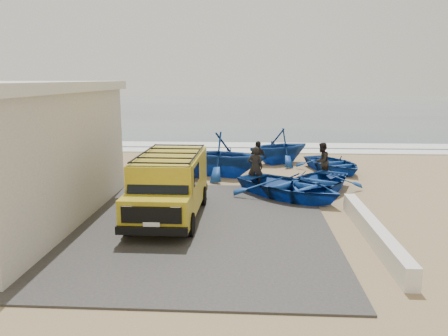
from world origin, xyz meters
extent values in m
plane|color=#967E57|center=(0.00, 0.00, 0.00)|extent=(160.00, 160.00, 0.00)
cube|color=#3B3836|center=(-2.00, -2.00, 0.03)|extent=(12.00, 10.00, 0.05)
cube|color=#385166|center=(0.00, 56.00, 0.00)|extent=(180.00, 88.00, 0.01)
cube|color=white|center=(0.00, 12.00, 0.03)|extent=(180.00, 1.60, 0.06)
cube|color=white|center=(0.00, 14.50, 0.02)|extent=(180.00, 2.20, 0.04)
cube|color=black|center=(-3.55, -0.50, 2.60)|extent=(0.08, 0.70, 0.90)
cube|color=silver|center=(5.00, -3.00, 0.28)|extent=(0.35, 6.00, 0.55)
cube|color=gold|center=(-0.93, -0.93, 1.17)|extent=(1.92, 3.89, 1.64)
cube|color=gold|center=(-0.95, -3.32, 0.79)|extent=(1.89, 0.91, 0.89)
cube|color=black|center=(-0.95, -2.85, 1.59)|extent=(1.74, 0.35, 0.71)
cube|color=black|center=(-0.96, -3.78, 0.89)|extent=(1.60, 0.10, 0.45)
cube|color=black|center=(-0.96, -3.81, 0.47)|extent=(1.92, 0.16, 0.22)
cube|color=black|center=(-0.93, -0.98, 2.06)|extent=(1.83, 3.59, 0.06)
cylinder|color=black|center=(-1.83, -2.91, 0.35)|extent=(0.23, 0.70, 0.69)
cylinder|color=black|center=(-1.80, 0.17, 0.35)|extent=(0.23, 0.70, 0.69)
cylinder|color=black|center=(-0.07, -2.93, 0.35)|extent=(0.23, 0.70, 0.69)
cylinder|color=black|center=(-0.03, 0.15, 0.35)|extent=(0.23, 0.70, 0.69)
imported|color=#123F93|center=(3.08, 1.33, 0.45)|extent=(5.26, 5.18, 0.89)
imported|color=#123F93|center=(4.24, 2.18, 0.41)|extent=(4.47, 4.88, 0.83)
imported|color=#123F93|center=(0.44, 4.96, 1.01)|extent=(4.68, 4.35, 2.02)
imported|color=#123F93|center=(5.61, 6.25, 0.38)|extent=(3.93, 4.44, 0.76)
imported|color=#123F93|center=(3.14, 8.15, 0.93)|extent=(4.59, 4.43, 1.86)
imported|color=black|center=(1.85, 2.95, 0.85)|extent=(0.66, 0.47, 1.70)
imported|color=black|center=(4.79, 4.53, 0.82)|extent=(0.97, 1.01, 1.65)
imported|color=black|center=(1.97, 5.09, 0.81)|extent=(0.99, 0.89, 1.62)
camera|label=1|loc=(1.56, -14.57, 4.38)|focal=35.00mm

